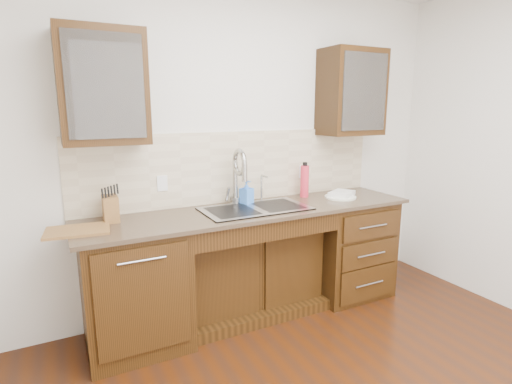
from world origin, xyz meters
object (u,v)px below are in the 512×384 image
soap_bottle (247,192)px  water_bottle (305,181)px  cutting_board (77,231)px  plate (340,197)px  knife_block (111,209)px

soap_bottle → water_bottle: water_bottle is taller
soap_bottle → water_bottle: size_ratio=0.71×
soap_bottle → cutting_board: (-1.30, -0.18, -0.09)m
cutting_board → water_bottle: bearing=6.1°
plate → cutting_board: cutting_board is taller
soap_bottle → plate: bearing=-34.3°
soap_bottle → cutting_board: size_ratio=0.51×
knife_block → cutting_board: bearing=-143.3°
cutting_board → soap_bottle: bearing=8.0°
soap_bottle → knife_block: size_ratio=1.10×
water_bottle → cutting_board: water_bottle is taller
soap_bottle → knife_block: bearing=157.7°
soap_bottle → plate: soap_bottle is taller
soap_bottle → plate: (0.84, -0.16, -0.09)m
water_bottle → cutting_board: bearing=-173.9°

